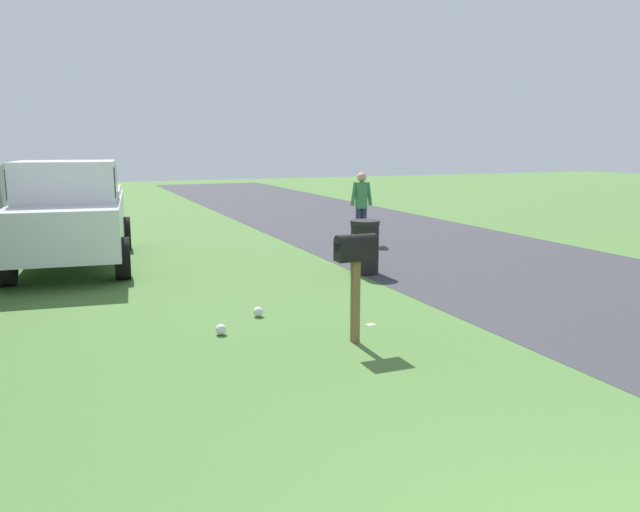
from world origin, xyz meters
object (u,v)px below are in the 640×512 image
object	(u,v)px
mailbox	(356,256)
trash_bin	(365,247)
pickup_truck	(71,211)
pedestrian	(361,202)

from	to	relation	value
mailbox	trash_bin	bearing A→B (deg)	-28.06
pickup_truck	trash_bin	xyz separation A→B (m)	(-2.78, -5.04, -0.60)
pickup_truck	pedestrian	bearing A→B (deg)	100.93
pickup_truck	pedestrian	world-z (taller)	pickup_truck
mailbox	pedestrian	distance (m)	7.84
mailbox	trash_bin	distance (m)	4.16
mailbox	pedestrian	bearing A→B (deg)	-26.66
mailbox	pickup_truck	size ratio (longest dim) A/B	0.26
pedestrian	mailbox	bearing A→B (deg)	159.10
mailbox	pickup_truck	bearing A→B (deg)	25.82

